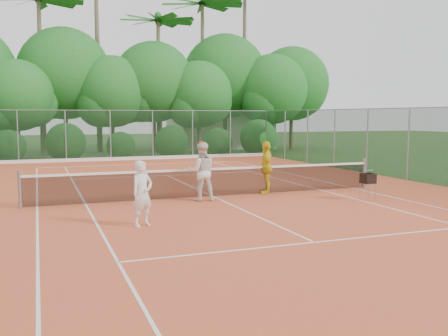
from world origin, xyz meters
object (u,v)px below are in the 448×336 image
at_px(player_center_grp, 201,171).
at_px(player_yellow, 266,167).
at_px(ball_hopper, 368,179).
at_px(player_white, 142,194).

height_order(player_center_grp, player_yellow, player_center_grp).
bearing_deg(ball_hopper, player_white, -154.47).
distance_m(player_center_grp, player_yellow, 2.60).
bearing_deg(player_white, player_center_grp, 24.86).
xyz_separation_m(player_white, ball_hopper, (7.43, 1.21, -0.12)).
bearing_deg(ball_hopper, player_yellow, 151.55).
relative_size(player_white, player_center_grp, 0.85).
bearing_deg(player_center_grp, ball_hopper, -20.10).
height_order(player_white, ball_hopper, player_white).
relative_size(player_yellow, ball_hopper, 2.11).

